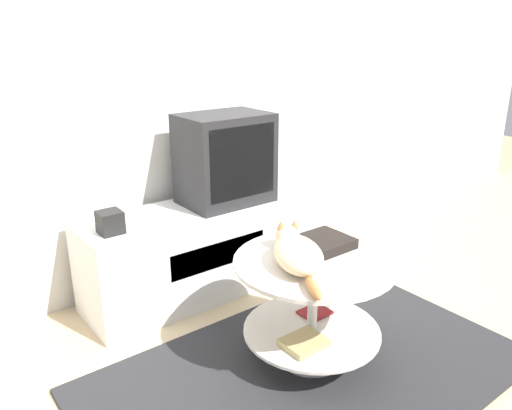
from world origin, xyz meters
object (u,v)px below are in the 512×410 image
at_px(cat, 297,252).
at_px(speaker, 110,222).
at_px(dvd_box, 323,243).
at_px(tv, 225,159).

bearing_deg(cat, speaker, 58.77).
bearing_deg(speaker, dvd_box, -46.96).
height_order(dvd_box, cat, cat).
relative_size(tv, cat, 0.97).
bearing_deg(cat, dvd_box, -46.41).
height_order(tv, cat, tv).
distance_m(speaker, cat, 0.95).
distance_m(tv, cat, 0.92).
relative_size(dvd_box, cat, 0.45).
bearing_deg(cat, tv, 13.07).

